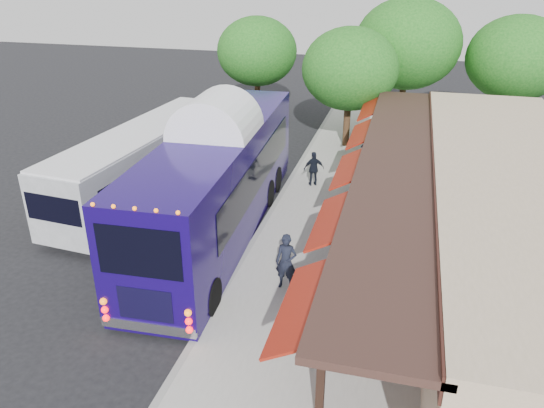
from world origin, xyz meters
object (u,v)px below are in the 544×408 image
Objects in this scene: city_bus at (145,160)px; ped_c at (314,169)px; ped_d at (367,160)px; ped_b at (350,218)px; coach_bus at (218,176)px; ped_a at (286,262)px; sign_board at (347,255)px.

ped_c is (6.87, 2.66, -0.74)m from city_bus.
ped_b is at bearing 121.91° from ped_d.
ped_c is at bearing 26.40° from city_bus.
ped_a is (3.33, -3.26, -1.21)m from coach_bus.
ped_d is (4.85, 6.68, -1.28)m from coach_bus.
ped_d is (0.00, 6.50, -0.11)m from ped_b.
coach_bus is at bearing 85.92° from ped_d.
ped_d reaches higher than ped_c.
ped_c is (-0.67, 8.30, -0.12)m from ped_a.
ped_b is 5.33m from ped_c.
ped_a is 1.15× the size of ped_c.
coach_bus is 5.62m from sign_board.
coach_bus is 4.82m from ped_a.
coach_bus is 8.35m from ped_d.
ped_a reaches higher than ped_d.
coach_bus is 7.34× the size of ped_a.
ped_a is at bearing -31.59° from city_bus.
city_bus is 7.27× the size of ped_c.
coach_bus is 12.83× the size of sign_board.
sign_board is at bearing 94.41° from ped_b.
city_bus is at bearing -14.47° from ped_b.
ped_a is 10.05m from ped_d.
city_bus is 6.81× the size of ped_d.
coach_bus reaches higher than ped_d.
city_bus is at bearing 146.50° from ped_a.
city_bus is 9.43m from ped_a.
ped_a reaches higher than sign_board.
ped_d is (1.52, 9.94, -0.07)m from ped_a.
coach_bus is 4.99m from ped_b.
ped_d is at bearing -90.83° from ped_b.
coach_bus is 8.45× the size of ped_c.
ped_d is 8.69m from sign_board.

